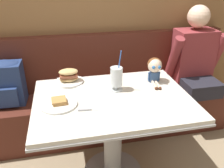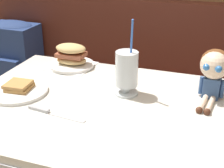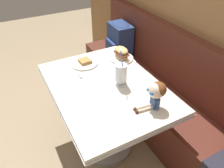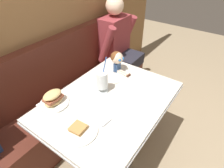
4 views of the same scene
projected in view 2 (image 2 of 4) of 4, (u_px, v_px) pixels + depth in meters
name	position (u px, v px, depth m)	size (l,w,h in m)	color
booth_bench	(142.00, 118.00, 1.95)	(2.60, 0.48, 1.00)	#512319
diner_table	(106.00, 146.00, 1.32)	(1.11, 0.81, 0.74)	silver
toast_plate	(18.00, 90.00, 1.33)	(0.25, 0.25, 0.04)	white
milkshake_glass	(127.00, 71.00, 1.28)	(0.10, 0.10, 0.31)	silver
sandwich_plate	(71.00, 58.00, 1.57)	(0.22, 0.22, 0.12)	white
butter_knife	(47.00, 111.00, 1.18)	(0.24, 0.04, 0.01)	silver
seated_doll	(214.00, 68.00, 1.23)	(0.12, 0.22, 0.20)	#385689
backpack	(14.00, 52.00, 2.04)	(0.31, 0.25, 0.41)	navy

